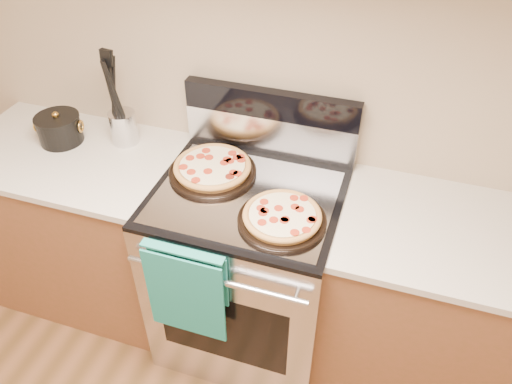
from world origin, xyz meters
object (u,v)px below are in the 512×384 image
(pepperoni_pizza_back, at_px, (212,169))
(saucepan, at_px, (60,130))
(range_body, at_px, (249,271))
(pepperoni_pizza_front, at_px, (282,217))
(utensil_crock, at_px, (124,127))

(pepperoni_pizza_back, bearing_deg, saucepan, 177.43)
(range_body, distance_m, pepperoni_pizza_front, 0.55)
(pepperoni_pizza_front, bearing_deg, range_body, 144.16)
(pepperoni_pizza_back, bearing_deg, pepperoni_pizza_front, -29.05)
(pepperoni_pizza_back, height_order, pepperoni_pizza_front, pepperoni_pizza_back)
(pepperoni_pizza_front, distance_m, saucepan, 1.15)
(pepperoni_pizza_back, height_order, utensil_crock, utensil_crock)
(range_body, xyz_separation_m, utensil_crock, (-0.66, 0.19, 0.54))
(range_body, height_order, pepperoni_pizza_back, pepperoni_pizza_back)
(range_body, distance_m, pepperoni_pizza_back, 0.54)
(pepperoni_pizza_back, distance_m, pepperoni_pizza_front, 0.41)
(range_body, bearing_deg, pepperoni_pizza_back, 158.75)
(pepperoni_pizza_back, relative_size, pepperoni_pizza_front, 1.10)
(range_body, xyz_separation_m, saucepan, (-0.95, 0.10, 0.52))
(utensil_crock, bearing_deg, saucepan, -162.81)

